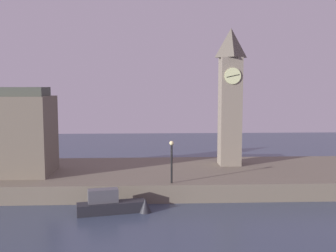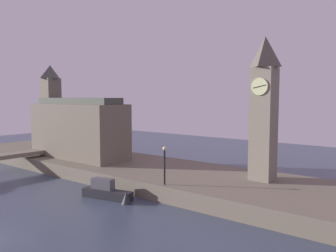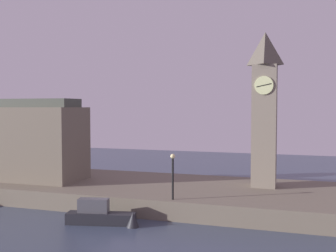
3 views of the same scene
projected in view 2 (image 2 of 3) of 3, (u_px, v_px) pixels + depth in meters
far_embankment at (168, 176)px, 37.52m from camera, size 70.00×12.00×1.50m
clock_tower at (264, 107)px, 32.13m from camera, size 2.25×2.30×13.39m
parliament_hall at (76, 127)px, 45.05m from camera, size 14.33×5.05×12.22m
streetlamp at (165, 161)px, 30.76m from camera, size 0.36×0.36×3.45m
boat_barge_dark at (109, 193)px, 31.54m from camera, size 5.67×2.20×1.98m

